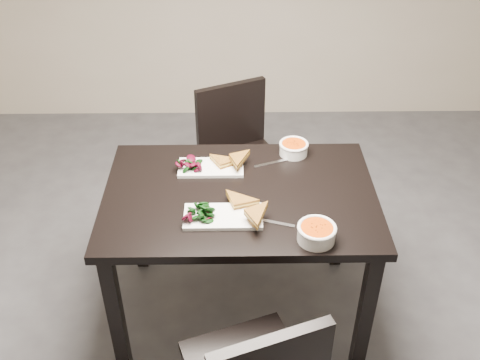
{
  "coord_description": "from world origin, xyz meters",
  "views": [
    {
      "loc": [
        -0.27,
        -1.53,
        2.23
      ],
      "look_at": [
        -0.25,
        0.42,
        0.82
      ],
      "focal_mm": 41.82,
      "sensor_mm": 36.0,
      "label": 1
    }
  ],
  "objects": [
    {
      "name": "salad_far",
      "position": [
        -0.48,
        0.61,
        0.79
      ],
      "size": [
        0.09,
        0.08,
        0.04
      ],
      "primitive_type": null,
      "color": "black",
      "rests_on": "plate_far"
    },
    {
      "name": "table",
      "position": [
        -0.25,
        0.42,
        0.65
      ],
      "size": [
        1.2,
        0.8,
        0.75
      ],
      "color": "black",
      "rests_on": "ground"
    },
    {
      "name": "sandwich_far",
      "position": [
        -0.31,
        0.59,
        0.79
      ],
      "size": [
        0.19,
        0.17,
        0.05
      ],
      "primitive_type": null,
      "rotation": [
        0.0,
        0.0,
        0.51
      ],
      "color": "#A86D23",
      "rests_on": "plate_far"
    },
    {
      "name": "cutlery_far",
      "position": [
        -0.09,
        0.65,
        0.75
      ],
      "size": [
        0.17,
        0.08,
        0.0
      ],
      "primitive_type": "cube",
      "rotation": [
        0.0,
        0.0,
        0.36
      ],
      "color": "silver",
      "rests_on": "table"
    },
    {
      "name": "soup_bowl_near",
      "position": [
        0.05,
        0.11,
        0.79
      ],
      "size": [
        0.16,
        0.16,
        0.07
      ],
      "color": "white",
      "rests_on": "table"
    },
    {
      "name": "chair_far",
      "position": [
        -0.24,
        1.18,
        0.48
      ],
      "size": [
        0.56,
        0.56,
        0.85
      ],
      "rotation": [
        0.0,
        0.0,
        0.43
      ],
      "color": "black",
      "rests_on": "ground"
    },
    {
      "name": "plate_far",
      "position": [
        -0.38,
        0.61,
        0.76
      ],
      "size": [
        0.3,
        0.15,
        0.02
      ],
      "primitive_type": "cube",
      "color": "white",
      "rests_on": "table"
    },
    {
      "name": "salad_near",
      "position": [
        -0.42,
        0.25,
        0.79
      ],
      "size": [
        0.1,
        0.09,
        0.04
      ],
      "primitive_type": null,
      "color": "black",
      "rests_on": "plate_near"
    },
    {
      "name": "sandwich_near",
      "position": [
        -0.25,
        0.26,
        0.79
      ],
      "size": [
        0.19,
        0.16,
        0.05
      ],
      "primitive_type": null,
      "rotation": [
        0.0,
        0.0,
        0.3
      ],
      "color": "#A86D23",
      "rests_on": "plate_near"
    },
    {
      "name": "plate_near",
      "position": [
        -0.32,
        0.25,
        0.76
      ],
      "size": [
        0.32,
        0.16,
        0.02
      ],
      "primitive_type": "cube",
      "color": "white",
      "rests_on": "table"
    },
    {
      "name": "cutlery_near",
      "position": [
        -0.11,
        0.22,
        0.75
      ],
      "size": [
        0.18,
        0.07,
        0.0
      ],
      "primitive_type": "cube",
      "rotation": [
        0.0,
        0.0,
        -0.31
      ],
      "color": "silver",
      "rests_on": "table"
    },
    {
      "name": "soup_bowl_far",
      "position": [
        0.02,
        0.73,
        0.79
      ],
      "size": [
        0.14,
        0.14,
        0.06
      ],
      "color": "white",
      "rests_on": "table"
    }
  ]
}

